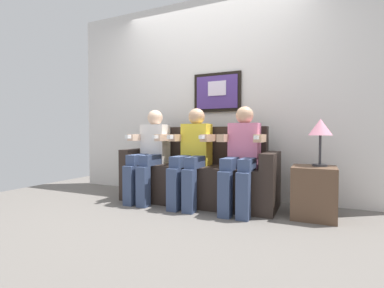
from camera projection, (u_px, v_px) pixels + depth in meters
name	position (u px, v px, depth m)	size (l,w,h in m)	color
ground_plane	(186.00, 209.00, 3.03)	(5.50, 5.50, 0.00)	#66605B
back_wall_assembly	(211.00, 97.00, 3.68)	(4.23, 0.10, 2.60)	silver
couch	(198.00, 176.00, 3.32)	(1.83, 0.58, 0.90)	#2D231E
person_on_left	(150.00, 151.00, 3.39)	(0.46, 0.56, 1.11)	white
person_in_middle	(192.00, 152.00, 3.15)	(0.46, 0.56, 1.11)	yellow
person_on_right	(242.00, 154.00, 2.92)	(0.46, 0.56, 1.11)	pink
side_table_right	(314.00, 192.00, 2.70)	(0.40, 0.40, 0.50)	brown
table_lamp	(320.00, 129.00, 2.70)	(0.22, 0.22, 0.46)	#333338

